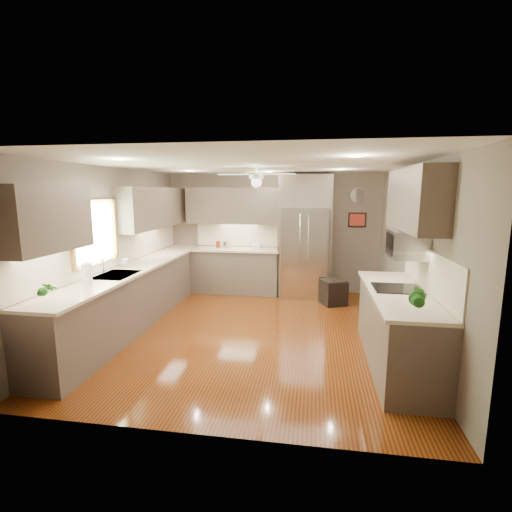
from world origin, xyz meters
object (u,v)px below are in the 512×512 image
(potted_plant_left, at_px, (44,290))
(stool, at_px, (333,292))
(paper_towel, at_px, (87,275))
(canister_b, at_px, (225,245))
(bowl, at_px, (257,248))
(canister_c, at_px, (229,244))
(potted_plant_right, at_px, (419,298))
(canister_a, at_px, (218,244))
(soap_bottle, at_px, (126,261))
(refrigerator, at_px, (305,238))
(microwave, at_px, (407,244))

(potted_plant_left, relative_size, stool, 0.55)
(stool, distance_m, paper_towel, 4.33)
(canister_b, xyz_separation_m, bowl, (0.69, 0.02, -0.04))
(bowl, bearing_deg, canister_c, -178.33)
(stool, bearing_deg, potted_plant_right, -79.35)
(bowl, distance_m, paper_towel, 3.76)
(canister_a, relative_size, stool, 0.26)
(canister_a, bearing_deg, stool, -14.21)
(potted_plant_right, bearing_deg, soap_bottle, 156.23)
(refrigerator, bearing_deg, canister_b, 178.36)
(stool, bearing_deg, paper_towel, -139.68)
(canister_c, distance_m, soap_bottle, 2.46)
(canister_b, bearing_deg, canister_a, 174.24)
(refrigerator, height_order, stool, refrigerator)
(potted_plant_right, distance_m, refrigerator, 4.04)
(canister_c, relative_size, potted_plant_right, 0.48)
(canister_a, distance_m, canister_b, 0.15)
(canister_a, relative_size, bowl, 0.70)
(soap_bottle, distance_m, potted_plant_right, 4.32)
(refrigerator, xyz_separation_m, microwave, (1.33, -2.71, 0.29))
(soap_bottle, height_order, microwave, microwave)
(canister_c, distance_m, stool, 2.38)
(potted_plant_right, bearing_deg, bowl, 119.06)
(canister_a, relative_size, refrigerator, 0.06)
(soap_bottle, xyz_separation_m, potted_plant_left, (0.10, -1.95, 0.06))
(potted_plant_left, distance_m, bowl, 4.46)
(potted_plant_right, bearing_deg, canister_a, 127.59)
(soap_bottle, height_order, stool, soap_bottle)
(canister_c, bearing_deg, microwave, -43.42)
(potted_plant_left, xyz_separation_m, microwave, (3.98, 1.36, 0.39))
(potted_plant_left, relative_size, potted_plant_right, 0.87)
(canister_c, height_order, potted_plant_right, potted_plant_right)
(potted_plant_left, height_order, potted_plant_right, potted_plant_right)
(canister_a, bearing_deg, soap_bottle, -113.20)
(canister_b, relative_size, paper_towel, 0.46)
(bowl, relative_size, paper_towel, 0.66)
(potted_plant_left, bearing_deg, bowl, 67.97)
(potted_plant_left, bearing_deg, canister_c, 75.44)
(potted_plant_left, distance_m, refrigerator, 4.86)
(potted_plant_right, bearing_deg, microwave, 83.70)
(paper_towel, bearing_deg, canister_b, 73.44)
(stool, xyz_separation_m, paper_towel, (-3.24, -2.75, 0.84))
(microwave, distance_m, stool, 2.61)
(soap_bottle, bearing_deg, microwave, -8.22)
(canister_b, xyz_separation_m, microwave, (3.00, -2.76, 0.47))
(canister_c, relative_size, potted_plant_left, 0.55)
(soap_bottle, height_order, refrigerator, refrigerator)
(canister_b, height_order, potted_plant_right, potted_plant_right)
(canister_a, distance_m, potted_plant_right, 4.95)
(soap_bottle, bearing_deg, canister_a, 66.80)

